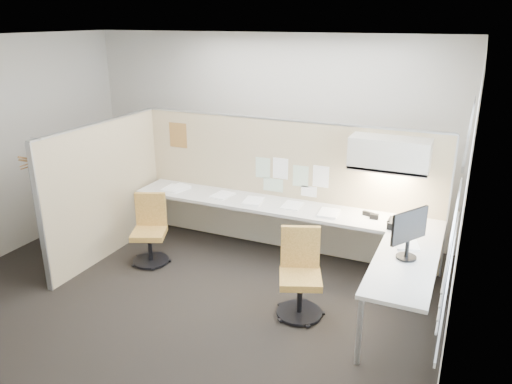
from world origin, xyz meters
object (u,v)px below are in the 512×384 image
at_px(chair_left, 150,231).
at_px(desk, 299,222).
at_px(phone, 397,224).
at_px(monitor, 409,231).
at_px(chair_right, 300,276).

bearing_deg(chair_left, desk, -4.21).
height_order(desk, chair_left, chair_left).
height_order(desk, phone, phone).
height_order(monitor, phone, monitor).
bearing_deg(chair_right, phone, 28.51).
distance_m(chair_left, monitor, 3.22).
bearing_deg(desk, phone, -0.78).
bearing_deg(phone, monitor, -71.94).
xyz_separation_m(desk, chair_left, (-1.79, -0.62, -0.20)).
relative_size(desk, chair_left, 4.59).
xyz_separation_m(chair_right, monitor, (1.02, 0.24, 0.59)).
bearing_deg(chair_right, monitor, -8.13).
bearing_deg(desk, chair_left, -160.89).
relative_size(desk, chair_right, 4.35).
distance_m(desk, monitor, 1.61).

